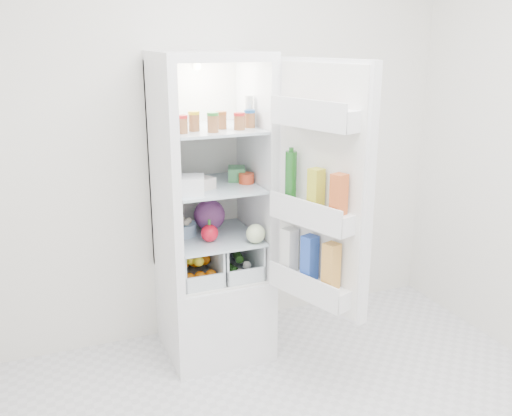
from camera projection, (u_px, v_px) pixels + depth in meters
name	position (u px, v px, depth m)	size (l,w,h in m)	color
room_walls	(357.00, 115.00, 2.14)	(3.02, 3.02, 2.61)	white
refrigerator	(210.00, 245.00, 3.44)	(0.60, 0.60, 1.80)	white
shelf_low	(213.00, 237.00, 3.37)	(0.49, 0.53, 0.01)	silver
shelf_mid	(212.00, 186.00, 3.28)	(0.49, 0.53, 0.01)	silver
shelf_top	(211.00, 129.00, 3.18)	(0.49, 0.53, 0.01)	silver
crisper_left	(194.00, 260.00, 3.36)	(0.23, 0.46, 0.22)	silver
crisper_right	(233.00, 254.00, 3.45)	(0.23, 0.46, 0.22)	silver
condiment_jars	(217.00, 123.00, 3.07)	(0.46, 0.16, 0.08)	#B21919
squeeze_bottle	(248.00, 111.00, 3.21)	(0.05, 0.05, 0.17)	white
tub_white	(190.00, 185.00, 3.07)	(0.15, 0.15, 0.10)	white
tub_cream	(202.00, 183.00, 3.18)	(0.11, 0.11, 0.06)	silver
tin_red	(246.00, 178.00, 3.30)	(0.09, 0.09, 0.06)	#BF391C
foil_tray	(188.00, 180.00, 3.31)	(0.17, 0.12, 0.04)	silver
tub_green	(237.00, 174.00, 3.37)	(0.10, 0.14, 0.08)	#3B834A
red_cabbage	(209.00, 215.00, 3.44)	(0.19, 0.19, 0.19)	#591E51
bell_pepper	(210.00, 233.00, 3.25)	(0.10, 0.10, 0.10)	red
mushroom_bowl	(183.00, 229.00, 3.36)	(0.16, 0.16, 0.07)	#8FB0D6
salad_bag	(256.00, 234.00, 3.23)	(0.11, 0.11, 0.11)	beige
citrus_pile	(195.00, 265.00, 3.35)	(0.20, 0.31, 0.16)	#E85C0C
veg_pile	(234.00, 262.00, 3.46)	(0.16, 0.30, 0.10)	#1F4617
fridge_door	(320.00, 196.00, 2.91)	(0.34, 0.59, 1.30)	white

